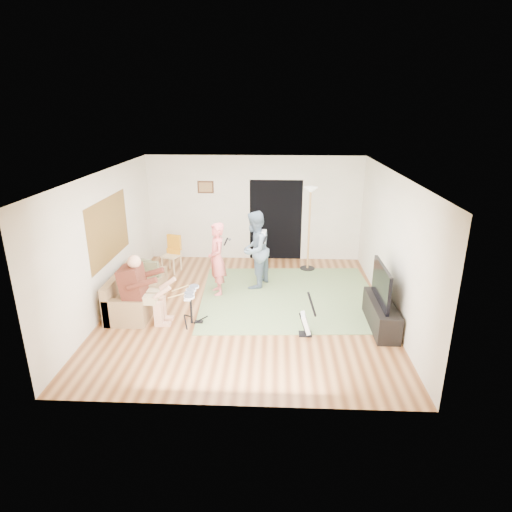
{
  "coord_description": "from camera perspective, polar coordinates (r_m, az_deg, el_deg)",
  "views": [
    {
      "loc": [
        0.54,
        -7.79,
        3.85
      ],
      "look_at": [
        0.16,
        0.3,
        1.01
      ],
      "focal_mm": 30.0,
      "sensor_mm": 36.0,
      "label": 1
    }
  ],
  "objects": [
    {
      "name": "floor",
      "position": [
        8.7,
        -1.17,
        -6.9
      ],
      "size": [
        6.0,
        6.0,
        0.0
      ],
      "primitive_type": "plane",
      "color": "brown",
      "rests_on": "ground"
    },
    {
      "name": "walls",
      "position": [
        8.19,
        -1.23,
        1.6
      ],
      "size": [
        5.5,
        6.0,
        2.7
      ],
      "primitive_type": null,
      "color": "beige",
      "rests_on": "floor"
    },
    {
      "name": "ceiling",
      "position": [
        7.89,
        -1.31,
        10.98
      ],
      "size": [
        6.0,
        6.0,
        0.0
      ],
      "primitive_type": "plane",
      "rotation": [
        3.14,
        0.0,
        0.0
      ],
      "color": "white",
      "rests_on": "walls"
    },
    {
      "name": "window_blinds",
      "position": [
        8.94,
        -19.03,
        3.37
      ],
      "size": [
        0.0,
        2.05,
        2.05
      ],
      "primitive_type": "plane",
      "rotation": [
        1.57,
        0.0,
        1.57
      ],
      "color": "brown",
      "rests_on": "walls"
    },
    {
      "name": "doorway",
      "position": [
        11.13,
        2.65,
        4.77
      ],
      "size": [
        2.1,
        0.0,
        2.1
      ],
      "primitive_type": "plane",
      "rotation": [
        1.57,
        0.0,
        0.0
      ],
      "color": "black",
      "rests_on": "walls"
    },
    {
      "name": "picture_frame",
      "position": [
        11.1,
        -6.74,
        9.11
      ],
      "size": [
        0.42,
        0.03,
        0.32
      ],
      "primitive_type": "cube",
      "color": "#3F2314",
      "rests_on": "walls"
    },
    {
      "name": "area_rug",
      "position": [
        9.21,
        4.42,
        -5.37
      ],
      "size": [
        3.87,
        3.47,
        0.02
      ],
      "primitive_type": "cube",
      "rotation": [
        0.0,
        0.0,
        0.05
      ],
      "color": "#5F7647",
      "rests_on": "floor"
    },
    {
      "name": "sofa",
      "position": [
        8.99,
        -15.93,
        -5.02
      ],
      "size": [
        0.77,
        1.87,
        0.76
      ],
      "color": "olive",
      "rests_on": "floor"
    },
    {
      "name": "drummer",
      "position": [
        8.2,
        -14.77,
        -5.29
      ],
      "size": [
        0.87,
        0.48,
        1.33
      ],
      "color": "#512116",
      "rests_on": "sofa"
    },
    {
      "name": "drum_kit",
      "position": [
        8.08,
        -8.65,
        -6.97
      ],
      "size": [
        0.37,
        0.65,
        0.67
      ],
      "color": "black",
      "rests_on": "floor"
    },
    {
      "name": "singer",
      "position": [
        9.09,
        -5.23,
        -0.41
      ],
      "size": [
        0.55,
        0.67,
        1.58
      ],
      "primitive_type": "imported",
      "rotation": [
        0.0,
        0.0,
        -1.22
      ],
      "color": "#DD6061",
      "rests_on": "floor"
    },
    {
      "name": "microphone",
      "position": [
        8.94,
        -4.04,
        1.92
      ],
      "size": [
        0.06,
        0.06,
        0.24
      ],
      "primitive_type": null,
      "color": "black",
      "rests_on": "singer"
    },
    {
      "name": "guitarist",
      "position": [
        9.39,
        -0.19,
        0.82
      ],
      "size": [
        0.92,
        1.02,
        1.73
      ],
      "primitive_type": "imported",
      "rotation": [
        0.0,
        0.0,
        -1.95
      ],
      "color": "slate",
      "rests_on": "floor"
    },
    {
      "name": "guitar_held",
      "position": [
        9.29,
        1.04,
        2.62
      ],
      "size": [
        0.16,
        0.61,
        0.26
      ],
      "primitive_type": null,
      "rotation": [
        0.0,
        0.0,
        -0.07
      ],
      "color": "white",
      "rests_on": "guitarist"
    },
    {
      "name": "guitar_spare",
      "position": [
        7.68,
        6.7,
        -8.84
      ],
      "size": [
        0.3,
        0.27,
        0.84
      ],
      "color": "black",
      "rests_on": "floor"
    },
    {
      "name": "torchiere_lamp",
      "position": [
        10.34,
        7.17,
        5.56
      ],
      "size": [
        0.37,
        0.37,
        2.06
      ],
      "color": "black",
      "rests_on": "floor"
    },
    {
      "name": "dining_chair",
      "position": [
        10.66,
        -11.16,
        -0.36
      ],
      "size": [
        0.48,
        0.5,
        0.89
      ],
      "rotation": [
        0.0,
        0.0,
        -0.32
      ],
      "color": "#CEB686",
      "rests_on": "floor"
    },
    {
      "name": "tv_cabinet",
      "position": [
        8.21,
        16.33,
        -7.48
      ],
      "size": [
        0.4,
        1.4,
        0.5
      ],
      "primitive_type": "cube",
      "color": "black",
      "rests_on": "floor"
    },
    {
      "name": "television",
      "position": [
        7.96,
        16.39,
        -3.62
      ],
      "size": [
        0.06,
        1.16,
        0.7
      ],
      "primitive_type": "cube",
      "color": "black",
      "rests_on": "tv_cabinet"
    }
  ]
}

